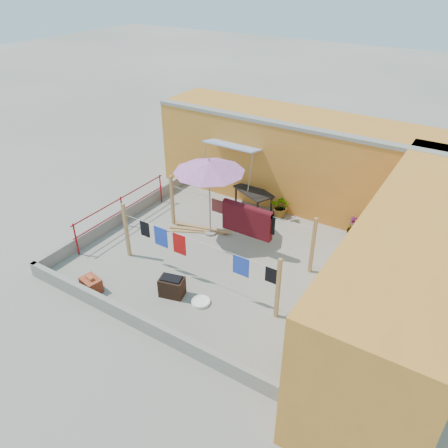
% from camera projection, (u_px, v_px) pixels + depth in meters
% --- Properties ---
extents(ground, '(80.00, 80.00, 0.00)m').
position_uv_depth(ground, '(223.00, 258.00, 13.29)').
color(ground, '#9E998E').
rests_on(ground, ground).
extents(wall_back, '(11.00, 3.27, 3.21)m').
position_uv_depth(wall_back, '(305.00, 161.00, 15.61)').
color(wall_back, orange).
rests_on(wall_back, ground).
extents(wall_right, '(2.40, 9.00, 3.20)m').
position_uv_depth(wall_right, '(412.00, 273.00, 10.09)').
color(wall_right, orange).
rests_on(wall_right, ground).
extents(parapet_front, '(8.30, 0.16, 0.44)m').
position_uv_depth(parapet_front, '(144.00, 324.00, 10.60)').
color(parapet_front, gray).
rests_on(parapet_front, ground).
extents(parapet_left, '(0.16, 7.30, 0.44)m').
position_uv_depth(parapet_left, '(123.00, 216.00, 15.04)').
color(parapet_left, gray).
rests_on(parapet_left, ground).
extents(red_railing, '(0.05, 4.20, 1.10)m').
position_uv_depth(red_railing, '(122.00, 207.00, 14.53)').
color(red_railing, maroon).
rests_on(red_railing, ground).
extents(clothesline_rig, '(5.09, 2.35, 1.80)m').
position_uv_depth(clothesline_rig, '(240.00, 224.00, 13.00)').
color(clothesline_rig, tan).
rests_on(clothesline_rig, ground).
extents(patio_umbrella, '(2.71, 2.71, 2.67)m').
position_uv_depth(patio_umbrella, '(209.00, 167.00, 13.22)').
color(patio_umbrella, gray).
rests_on(patio_umbrella, ground).
extents(outdoor_table, '(1.70, 1.33, 0.71)m').
position_uv_depth(outdoor_table, '(253.00, 192.00, 15.59)').
color(outdoor_table, black).
rests_on(outdoor_table, ground).
extents(brick_stack, '(0.63, 0.51, 0.49)m').
position_uv_depth(brick_stack, '(91.00, 285.00, 11.88)').
color(brick_stack, '#B54229').
rests_on(brick_stack, ground).
extents(lumber_pile, '(2.03, 1.06, 0.13)m').
position_uv_depth(lumber_pile, '(198.00, 229.00, 14.56)').
color(lumber_pile, tan).
rests_on(lumber_pile, ground).
extents(brazier, '(0.74, 0.59, 0.58)m').
position_uv_depth(brazier, '(172.00, 286.00, 11.70)').
color(brazier, black).
rests_on(brazier, ground).
extents(white_basin, '(0.51, 0.51, 0.09)m').
position_uv_depth(white_basin, '(201.00, 302.00, 11.54)').
color(white_basin, white).
rests_on(white_basin, ground).
extents(water_jug_a, '(0.21, 0.21, 0.33)m').
position_uv_depth(water_jug_a, '(346.00, 265.00, 12.75)').
color(water_jug_a, white).
rests_on(water_jug_a, ground).
extents(water_jug_b, '(0.20, 0.20, 0.32)m').
position_uv_depth(water_jug_b, '(358.00, 259.00, 13.01)').
color(water_jug_b, white).
rests_on(water_jug_b, ground).
extents(green_hose, '(0.56, 0.56, 0.08)m').
position_uv_depth(green_hose, '(359.00, 244.00, 13.89)').
color(green_hose, '#176A24').
rests_on(green_hose, ground).
extents(plant_back_a, '(0.82, 0.74, 0.80)m').
position_uv_depth(plant_back_a, '(281.00, 207.00, 15.21)').
color(plant_back_a, '#195919').
rests_on(plant_back_a, ground).
extents(plant_back_b, '(0.52, 0.52, 0.73)m').
position_uv_depth(plant_back_b, '(353.00, 228.00, 14.05)').
color(plant_back_b, '#195919').
rests_on(plant_back_b, ground).
extents(plant_right_a, '(0.51, 0.37, 0.90)m').
position_uv_depth(plant_right_a, '(371.00, 242.00, 13.21)').
color(plant_right_a, '#195919').
rests_on(plant_right_a, ground).
extents(plant_right_b, '(0.35, 0.41, 0.68)m').
position_uv_depth(plant_right_b, '(328.00, 305.00, 10.98)').
color(plant_right_b, '#195919').
rests_on(plant_right_b, ground).
extents(plant_right_c, '(0.70, 0.70, 0.59)m').
position_uv_depth(plant_right_c, '(294.00, 353.00, 9.71)').
color(plant_right_c, '#195919').
rests_on(plant_right_c, ground).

